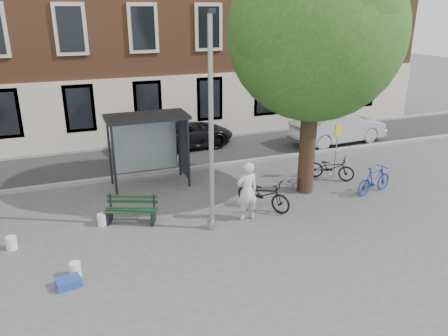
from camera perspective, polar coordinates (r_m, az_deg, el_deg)
ground at (r=13.00m, az=-1.56°, el=-7.89°), size 90.00×90.00×0.00m
road at (r=19.23m, az=-8.44°, el=1.41°), size 40.00×4.00×0.01m
curb_near at (r=17.37m, az=-7.00°, el=-0.39°), size 40.00×0.25×0.12m
curb_far at (r=21.09m, az=-9.65°, el=3.17°), size 40.00×0.25×0.12m
lamppost at (r=11.95m, az=-1.69°, el=3.99°), size 0.28×0.35×6.11m
tree_right at (r=14.49m, az=12.19°, el=17.77°), size 5.76×5.60×8.20m
bus_shelter at (r=15.85m, az=-8.63°, el=4.58°), size 2.85×1.45×2.62m
painter at (r=13.16m, az=3.06°, el=-3.06°), size 0.70×0.48×1.85m
bench at (r=13.48m, az=-12.00°, el=-5.53°), size 1.62×1.05×0.80m
bike_a at (r=16.94m, az=13.79°, el=0.06°), size 1.70×1.64×0.92m
bike_b at (r=16.05m, az=19.03°, el=-1.47°), size 1.72×0.82×0.99m
bike_c at (r=14.08m, az=5.17°, el=-3.40°), size 1.64×1.96×1.01m
bike_d at (r=16.03m, az=10.58°, el=-0.73°), size 1.52×1.44×0.98m
car_dark at (r=20.33m, az=-5.77°, el=4.59°), size 5.21×2.82×1.39m
car_silver at (r=21.64m, az=14.70°, el=5.21°), size 4.85×2.06×1.56m
blue_crate at (r=11.12m, az=-19.66°, el=-13.87°), size 0.62×0.51×0.20m
bucket_a at (r=11.39m, az=-18.86°, el=-12.43°), size 0.31×0.31×0.36m
bucket_b at (r=13.19m, az=-26.01°, el=-8.79°), size 0.34×0.34×0.36m
bucket_c at (r=13.58m, az=-15.62°, el=-6.53°), size 0.37×0.37×0.36m
notice_sign at (r=16.72m, az=14.55°, el=3.81°), size 0.35×0.17×2.14m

